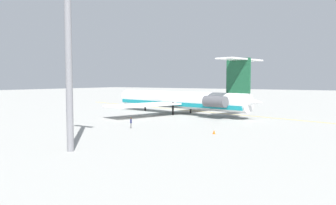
% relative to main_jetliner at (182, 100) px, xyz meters
% --- Properties ---
extents(ground, '(386.57, 386.57, 0.00)m').
position_rel_main_jetliner_xyz_m(ground, '(5.45, -5.58, -3.10)').
color(ground, '#9E9E99').
extents(main_jetliner, '(38.89, 34.56, 11.37)m').
position_rel_main_jetliner_xyz_m(main_jetliner, '(0.00, 0.00, 0.00)').
color(main_jetliner, white).
rests_on(main_jetliner, ground).
extents(ground_crew_near_nose, '(0.30, 0.33, 1.65)m').
position_rel_main_jetliner_xyz_m(ground_crew_near_nose, '(-4.26, 22.33, -2.06)').
color(ground_crew_near_nose, black).
rests_on(ground_crew_near_nose, ground).
extents(ground_crew_near_tail, '(0.35, 0.34, 1.82)m').
position_rel_main_jetliner_xyz_m(ground_crew_near_tail, '(18.33, -18.71, -1.95)').
color(ground_crew_near_tail, black).
rests_on(ground_crew_near_tail, ground).
extents(ground_crew_portside, '(0.27, 0.39, 1.69)m').
position_rel_main_jetliner_xyz_m(ground_crew_portside, '(17.89, 15.99, -2.03)').
color(ground_crew_portside, black).
rests_on(ground_crew_portside, ground).
extents(ground_crew_starboard, '(0.28, 0.45, 1.76)m').
position_rel_main_jetliner_xyz_m(ground_crew_starboard, '(10.88, -22.21, -1.99)').
color(ground_crew_starboard, black).
rests_on(ground_crew_starboard, ground).
extents(safety_cone_nose, '(0.40, 0.40, 0.55)m').
position_rel_main_jetliner_xyz_m(safety_cone_nose, '(-17.12, 20.33, -2.82)').
color(safety_cone_nose, '#EA590F').
rests_on(safety_cone_nose, ground).
extents(safety_cone_wingtip, '(0.40, 0.40, 0.55)m').
position_rel_main_jetliner_xyz_m(safety_cone_wingtip, '(18.43, -14.02, -2.82)').
color(safety_cone_wingtip, '#EA590F').
rests_on(safety_cone_wingtip, ground).
extents(taxiway_centreline, '(86.84, 20.89, 0.01)m').
position_rel_main_jetliner_xyz_m(taxiway_centreline, '(1.08, -7.82, -3.10)').
color(taxiway_centreline, gold).
rests_on(taxiway_centreline, ground).
extents(light_mast, '(4.00, 0.70, 22.47)m').
position_rel_main_jetliner_xyz_m(light_mast, '(-9.35, 38.24, 9.33)').
color(light_mast, slate).
rests_on(light_mast, ground).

